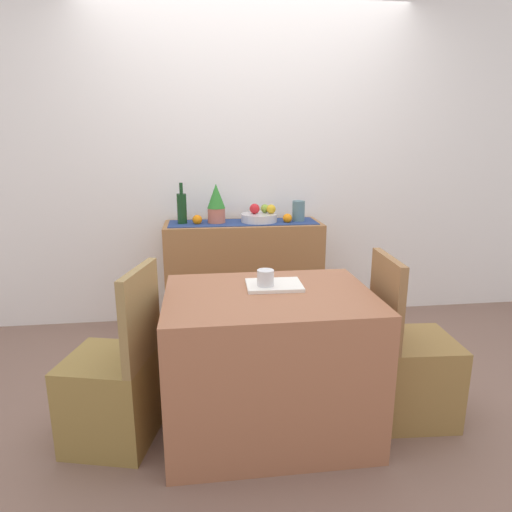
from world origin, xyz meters
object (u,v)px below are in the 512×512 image
fruit_bowl (259,218)px  chair_by_corner (410,370)px  sideboard_console (244,276)px  dining_table (269,362)px  wine_bottle (182,208)px  potted_plant (216,203)px  open_book (274,285)px  chair_near_window (114,391)px  ceramic_vase (299,211)px  coffee_cup (265,279)px

fruit_bowl → chair_by_corner: 1.60m
sideboard_console → dining_table: (-0.01, -1.33, -0.06)m
wine_bottle → potted_plant: bearing=0.0°
sideboard_console → open_book: size_ratio=4.31×
potted_plant → chair_near_window: size_ratio=0.34×
chair_near_window → ceramic_vase: bearing=47.7°
fruit_bowl → chair_by_corner: size_ratio=0.31×
wine_bottle → ceramic_vase: (0.90, 0.00, -0.04)m
sideboard_console → coffee_cup: size_ratio=12.23×
potted_plant → coffee_cup: bearing=-81.5°
sideboard_console → fruit_bowl: bearing=0.0°
dining_table → chair_near_window: 0.78m
dining_table → coffee_cup: bearing=97.8°
chair_near_window → potted_plant: bearing=66.7°
fruit_bowl → coffee_cup: 1.27m
coffee_cup → chair_by_corner: (0.78, -0.07, -0.52)m
ceramic_vase → potted_plant: size_ratio=0.54×
potted_plant → dining_table: potted_plant is taller
wine_bottle → chair_by_corner: bearing=-47.3°
chair_near_window → dining_table: bearing=0.3°
fruit_bowl → wine_bottle: 0.59m
ceramic_vase → chair_near_window: size_ratio=0.18×
fruit_bowl → open_book: bearing=-94.3°
wine_bottle → dining_table: 1.53m
open_book → chair_by_corner: (0.73, -0.09, -0.48)m
fruit_bowl → open_book: 1.25m
dining_table → chair_by_corner: (0.77, 0.00, -0.10)m
fruit_bowl → chair_by_corner: (0.64, -1.33, -0.62)m
ceramic_vase → fruit_bowl: bearing=180.0°
fruit_bowl → coffee_cup: fruit_bowl is taller
potted_plant → chair_by_corner: bearing=-53.9°
dining_table → potted_plant: bearing=98.4°
sideboard_console → chair_near_window: 1.55m
chair_by_corner → open_book: bearing=172.9°
potted_plant → chair_by_corner: potted_plant is taller
ceramic_vase → dining_table: (-0.44, -1.33, -0.56)m
ceramic_vase → open_book: ceramic_vase is taller
dining_table → ceramic_vase: bearing=71.6°
ceramic_vase → dining_table: bearing=-108.4°
wine_bottle → potted_plant: 0.26m
fruit_bowl → wine_bottle: bearing=-180.0°
fruit_bowl → potted_plant: (-0.33, 0.00, 0.12)m
fruit_bowl → coffee_cup: (-0.14, -1.26, -0.10)m
dining_table → coffee_cup: (-0.01, 0.07, 0.42)m
wine_bottle → coffee_cup: size_ratio=3.16×
open_book → dining_table: bearing=-111.3°
sideboard_console → potted_plant: (-0.20, 0.00, 0.58)m
ceramic_vase → chair_by_corner: (0.33, -1.33, -0.67)m
fruit_bowl → potted_plant: size_ratio=0.92×
wine_bottle → coffee_cup: bearing=-70.5°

